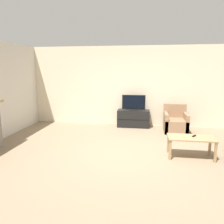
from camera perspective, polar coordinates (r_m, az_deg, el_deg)
name	(u,v)px	position (r m, az deg, el deg)	size (l,w,h in m)	color
ground_plane	(124,155)	(5.08, 3.27, -11.26)	(24.00, 24.00, 0.00)	#89755B
wall_back	(133,86)	(7.55, 5.51, 6.67)	(12.00, 0.06, 2.70)	beige
tv_stand	(133,118)	(7.43, 5.60, -1.70)	(1.07, 0.42, 0.58)	black
tv	(134,103)	(7.33, 5.68, 2.30)	(0.77, 0.18, 0.51)	black
armchair	(175,123)	(7.14, 16.21, -2.72)	(0.70, 0.76, 0.84)	#937051
coffee_table	(191,140)	(5.16, 19.97, -6.89)	(1.01, 0.51, 0.47)	#A37F56
remote	(194,136)	(5.21, 20.65, -5.86)	(0.12, 0.15, 0.02)	black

